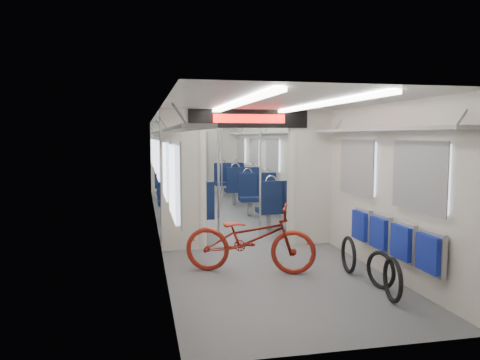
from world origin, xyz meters
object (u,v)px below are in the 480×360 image
(bicycle, at_px, (250,238))
(bike_hoop_b, at_px, (381,272))
(seat_bay_far_left, at_px, (172,185))
(stanchion_far_left, at_px, (203,165))
(bike_hoop_c, at_px, (349,256))
(seat_bay_near_right, at_px, (269,197))
(stanchion_near_left, at_px, (219,175))
(seat_bay_far_right, at_px, (236,181))
(flip_bench, at_px, (392,237))
(seat_bay_near_left, at_px, (183,200))
(stanchion_far_right, at_px, (222,165))
(bike_hoop_a, at_px, (393,282))
(stanchion_near_right, at_px, (260,175))

(bicycle, height_order, bike_hoop_b, bicycle)
(seat_bay_far_left, height_order, stanchion_far_left, stanchion_far_left)
(bike_hoop_c, height_order, seat_bay_near_right, seat_bay_near_right)
(bike_hoop_b, xyz_separation_m, stanchion_far_left, (-1.33, 6.58, 0.94))
(bicycle, height_order, stanchion_near_left, stanchion_near_left)
(bike_hoop_b, bearing_deg, seat_bay_far_right, 91.11)
(flip_bench, height_order, bike_hoop_c, flip_bench)
(bike_hoop_c, bearing_deg, bicycle, 166.87)
(stanchion_far_left, bearing_deg, seat_bay_far_right, 53.65)
(bicycle, relative_size, seat_bay_near_right, 0.85)
(seat_bay_far_left, distance_m, seat_bay_far_right, 1.89)
(stanchion_near_left, distance_m, stanchion_far_left, 3.31)
(seat_bay_near_left, distance_m, stanchion_far_right, 2.48)
(seat_bay_near_right, bearing_deg, flip_bench, -84.52)
(flip_bench, xyz_separation_m, seat_bay_near_left, (-2.29, 4.12, -0.01))
(seat_bay_near_right, relative_size, seat_bay_far_right, 0.94)
(bike_hoop_b, distance_m, seat_bay_near_left, 4.80)
(seat_bay_far_right, bearing_deg, seat_bay_far_left, -171.71)
(bicycle, distance_m, bike_hoop_a, 1.98)
(bicycle, xyz_separation_m, seat_bay_near_left, (-0.62, 3.33, 0.10))
(bike_hoop_a, relative_size, stanchion_far_right, 0.23)
(seat_bay_near_left, height_order, stanchion_far_left, stanchion_far_left)
(seat_bay_near_right, xyz_separation_m, stanchion_near_left, (-1.31, -1.31, 0.60))
(bike_hoop_b, bearing_deg, flip_bench, 40.33)
(bike_hoop_c, relative_size, stanchion_far_right, 0.22)
(bicycle, distance_m, seat_bay_far_left, 6.91)
(bike_hoop_c, bearing_deg, stanchion_near_right, 102.81)
(bike_hoop_a, xyz_separation_m, seat_bay_far_left, (-1.93, 8.35, 0.29))
(seat_bay_near_right, distance_m, seat_bay_far_right, 3.59)
(seat_bay_near_left, relative_size, seat_bay_far_left, 1.16)
(stanchion_near_right, height_order, stanchion_far_right, same)
(flip_bench, relative_size, seat_bay_far_right, 0.92)
(bike_hoop_c, distance_m, seat_bay_far_right, 7.47)
(seat_bay_near_left, xyz_separation_m, stanchion_near_left, (0.56, -1.07, 0.58))
(stanchion_near_left, bearing_deg, bike_hoop_b, -65.81)
(seat_bay_near_right, xyz_separation_m, stanchion_far_right, (-0.71, 1.87, 0.60))
(bike_hoop_b, distance_m, bike_hoop_c, 0.71)
(bike_hoop_a, relative_size, bike_hoop_b, 1.10)
(seat_bay_far_left, height_order, stanchion_near_left, stanchion_near_left)
(bike_hoop_a, distance_m, seat_bay_near_right, 5.05)
(bicycle, height_order, bike_hoop_a, bicycle)
(bike_hoop_b, height_order, seat_bay_near_right, seat_bay_near_right)
(seat_bay_far_left, bearing_deg, flip_bench, -73.40)
(seat_bay_near_right, height_order, seat_bay_far_left, seat_bay_near_right)
(seat_bay_far_right, distance_m, stanchion_far_left, 2.06)
(flip_bench, distance_m, stanchion_near_left, 3.55)
(bicycle, distance_m, flip_bench, 1.85)
(seat_bay_near_right, xyz_separation_m, seat_bay_far_right, (-0.00, 3.59, 0.02))
(bicycle, xyz_separation_m, stanchion_near_right, (0.73, 2.27, 0.68))
(bicycle, relative_size, seat_bay_near_left, 0.79)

